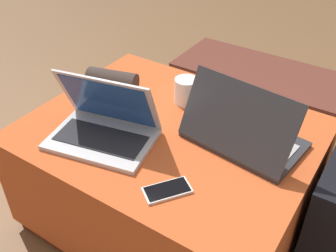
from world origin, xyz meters
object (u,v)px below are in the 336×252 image
at_px(backpack, 336,223).
at_px(wrist_brace, 112,80).
at_px(laptop_far, 242,132).
at_px(laptop_near, 104,126).
at_px(coffee_mug, 187,91).
at_px(cell_phone, 167,190).

height_order(backpack, wrist_brace, backpack).
relative_size(backpack, wrist_brace, 2.49).
distance_m(backpack, wrist_brace, 0.96).
distance_m(laptop_far, backpack, 0.45).
bearing_deg(laptop_far, laptop_near, 35.51).
relative_size(laptop_near, coffee_mug, 3.00).
bearing_deg(wrist_brace, coffee_mug, 14.26).
xyz_separation_m(laptop_far, cell_phone, (-0.08, -0.31, -0.04)).
height_order(laptop_near, wrist_brace, laptop_near).
bearing_deg(wrist_brace, backpack, 1.28).
distance_m(laptop_far, wrist_brace, 0.58).
bearing_deg(cell_phone, laptop_near, -161.38).
distance_m(cell_phone, coffee_mug, 0.47).
height_order(laptop_far, cell_phone, laptop_far).
height_order(laptop_far, coffee_mug, laptop_far).
relative_size(backpack, coffee_mug, 4.24).
height_order(laptop_far, wrist_brace, laptop_far).
bearing_deg(backpack, coffee_mug, 84.26).
bearing_deg(laptop_near, backpack, 8.50).
bearing_deg(backpack, laptop_near, 110.05).
relative_size(laptop_far, backpack, 0.74).
height_order(wrist_brace, coffee_mug, coffee_mug).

